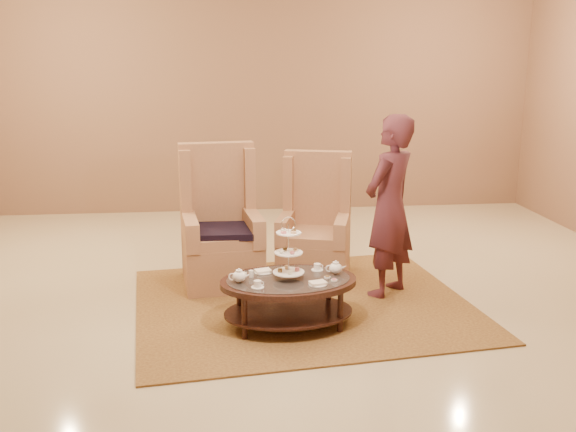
{
  "coord_description": "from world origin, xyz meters",
  "views": [
    {
      "loc": [
        -0.55,
        -5.29,
        2.2
      ],
      "look_at": [
        0.03,
        0.2,
        0.83
      ],
      "focal_mm": 40.0,
      "sensor_mm": 36.0,
      "label": 1
    }
  ],
  "objects": [
    {
      "name": "ground",
      "position": [
        0.0,
        0.0,
        0.0
      ],
      "size": [
        8.0,
        8.0,
        0.0
      ],
      "primitive_type": "plane",
      "color": "beige",
      "rests_on": "ground"
    },
    {
      "name": "ceiling",
      "position": [
        0.0,
        0.0,
        0.0
      ],
      "size": [
        8.0,
        8.0,
        0.02
      ],
      "primitive_type": "cube",
      "color": "beige",
      "rests_on": "ground"
    },
    {
      "name": "wall_back",
      "position": [
        0.0,
        4.0,
        1.75
      ],
      "size": [
        8.0,
        0.04,
        3.5
      ],
      "primitive_type": "cube",
      "color": "#8C654C",
      "rests_on": "ground"
    },
    {
      "name": "rug",
      "position": [
        0.17,
        0.17,
        0.01
      ],
      "size": [
        3.25,
        2.82,
        0.02
      ],
      "rotation": [
        0.0,
        0.0,
        0.12
      ],
      "color": "olive",
      "rests_on": "ground"
    },
    {
      "name": "tea_table",
      "position": [
        -0.02,
        -0.31,
        0.35
      ],
      "size": [
        1.19,
        0.86,
        0.95
      ],
      "rotation": [
        0.0,
        0.0,
        0.07
      ],
      "color": "black",
      "rests_on": "ground"
    },
    {
      "name": "armchair_left",
      "position": [
        -0.57,
        0.87,
        0.47
      ],
      "size": [
        0.83,
        0.85,
        1.38
      ],
      "rotation": [
        0.0,
        0.0,
        0.12
      ],
      "color": "#B37C54",
      "rests_on": "ground"
    },
    {
      "name": "armchair_right",
      "position": [
        0.39,
        0.96,
        0.43
      ],
      "size": [
        0.85,
        0.87,
        1.27
      ],
      "rotation": [
        0.0,
        0.0,
        -0.27
      ],
      "color": "#B37C54",
      "rests_on": "ground"
    },
    {
      "name": "person",
      "position": [
        0.99,
        0.35,
        0.86
      ],
      "size": [
        0.73,
        0.73,
        1.71
      ],
      "rotation": [
        0.0,
        0.0,
        3.91
      ],
      "color": "#50222A",
      "rests_on": "ground"
    }
  ]
}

